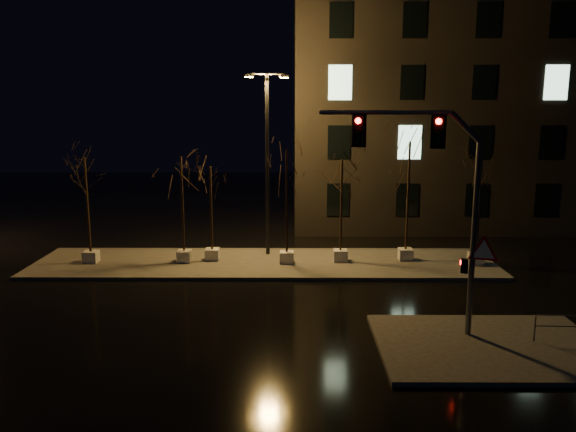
{
  "coord_description": "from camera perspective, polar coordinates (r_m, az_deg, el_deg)",
  "views": [
    {
      "loc": [
        1.26,
        -20.02,
        7.44
      ],
      "look_at": [
        1.14,
        3.91,
        2.8
      ],
      "focal_mm": 35.0,
      "sensor_mm": 36.0,
      "label": 1
    }
  ],
  "objects": [
    {
      "name": "tree_5",
      "position": [
        27.17,
        12.19,
        4.73
      ],
      "size": [
        1.8,
        1.8,
        5.87
      ],
      "color": "beige",
      "rests_on": "median"
    },
    {
      "name": "ground",
      "position": [
        21.4,
        -3.15,
        -9.39
      ],
      "size": [
        90.0,
        90.0,
        0.0
      ],
      "primitive_type": "plane",
      "color": "black",
      "rests_on": "ground"
    },
    {
      "name": "tree_3",
      "position": [
        26.05,
        -0.13,
        4.1
      ],
      "size": [
        1.8,
        1.8,
        5.5
      ],
      "color": "beige",
      "rests_on": "median"
    },
    {
      "name": "tree_6",
      "position": [
        27.27,
        19.03,
        4.08
      ],
      "size": [
        1.8,
        1.8,
        5.67
      ],
      "color": "beige",
      "rests_on": "median"
    },
    {
      "name": "traffic_signal_mast",
      "position": [
        18.44,
        15.0,
        2.61
      ],
      "size": [
        5.69,
        1.75,
        7.2
      ],
      "rotation": [
        0.0,
        0.0,
        -0.28
      ],
      "color": "#515358",
      "rests_on": "sidewalk_corner"
    },
    {
      "name": "guard_rail_a",
      "position": [
        20.05,
        26.53,
        -9.8
      ],
      "size": [
        2.05,
        0.12,
        0.88
      ],
      "rotation": [
        0.0,
        0.0,
        -0.04
      ],
      "color": "#515358",
      "rests_on": "sidewalk_corner"
    },
    {
      "name": "building",
      "position": [
        40.1,
        19.15,
        10.47
      ],
      "size": [
        25.0,
        12.0,
        15.0
      ],
      "primitive_type": "cube",
      "color": "black",
      "rests_on": "ground"
    },
    {
      "name": "sidewalk_corner",
      "position": [
        19.14,
        19.77,
        -12.35
      ],
      "size": [
        7.0,
        5.0,
        0.15
      ],
      "primitive_type": "cube",
      "color": "#403D39",
      "rests_on": "ground"
    },
    {
      "name": "tree_0",
      "position": [
        27.83,
        -19.85,
        3.35
      ],
      "size": [
        1.8,
        1.8,
        5.16
      ],
      "color": "beige",
      "rests_on": "median"
    },
    {
      "name": "tree_4",
      "position": [
        26.52,
        5.48,
        3.43
      ],
      "size": [
        1.8,
        1.8,
        5.05
      ],
      "color": "beige",
      "rests_on": "median"
    },
    {
      "name": "tree_2",
      "position": [
        26.9,
        -7.87,
        2.88
      ],
      "size": [
        1.8,
        1.8,
        4.68
      ],
      "color": "beige",
      "rests_on": "median"
    },
    {
      "name": "streetlight_main",
      "position": [
        27.61,
        -2.13,
        6.5
      ],
      "size": [
        2.17,
        0.98,
        8.91
      ],
      "rotation": [
        0.0,
        0.0,
        0.34
      ],
      "color": "black",
      "rests_on": "median"
    },
    {
      "name": "tree_1",
      "position": [
        26.72,
        -10.76,
        3.56
      ],
      "size": [
        1.8,
        1.8,
        5.18
      ],
      "color": "beige",
      "rests_on": "median"
    },
    {
      "name": "median",
      "position": [
        27.08,
        -2.4,
        -4.82
      ],
      "size": [
        22.0,
        5.0,
        0.15
      ],
      "primitive_type": "cube",
      "color": "#403D39",
      "rests_on": "ground"
    }
  ]
}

